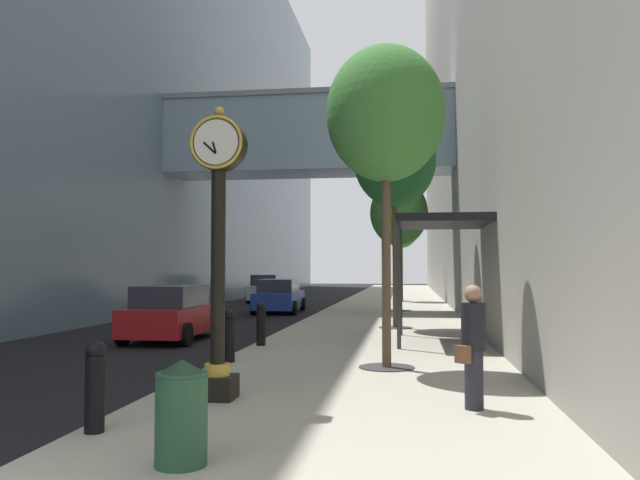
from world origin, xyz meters
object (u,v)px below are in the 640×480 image
(car_blue_near, at_px, (279,296))
(street_tree_mid_far, at_px, (399,213))
(bollard_third, at_px, (229,334))
(trash_bin, at_px, (181,411))
(car_red_far, at_px, (172,314))
(car_white_mid, at_px, (267,289))
(bollard_nearest, at_px, (95,384))
(pedestrian_walking, at_px, (473,343))
(street_clock, at_px, (218,237))
(street_tree_near, at_px, (386,115))
(street_tree_far, at_px, (401,228))
(bollard_fourth, at_px, (261,323))
(street_tree_mid_near, at_px, (395,161))

(car_blue_near, bearing_deg, street_tree_mid_far, 0.57)
(bollard_third, relative_size, trash_bin, 1.05)
(trash_bin, bearing_deg, car_red_far, 111.39)
(bollard_third, relative_size, car_blue_near, 0.24)
(street_tree_mid_far, bearing_deg, car_white_mid, 133.51)
(bollard_nearest, relative_size, pedestrian_walking, 0.64)
(bollard_nearest, xyz_separation_m, car_white_mid, (-4.88, 31.08, 0.10))
(bollard_third, bearing_deg, street_clock, -76.75)
(bollard_nearest, bearing_deg, bollard_third, 90.00)
(street_tree_near, height_order, pedestrian_walking, street_tree_near)
(street_clock, relative_size, pedestrian_walking, 2.56)
(street_tree_near, xyz_separation_m, car_blue_near, (-5.63, 16.94, -4.40))
(street_tree_mid_far, height_order, car_red_far, street_tree_mid_far)
(street_clock, xyz_separation_m, car_red_far, (-3.98, 8.53, -1.79))
(street_clock, bearing_deg, street_tree_near, 54.39)
(street_tree_far, bearing_deg, street_clock, -94.79)
(bollard_third, distance_m, street_tree_far, 25.66)
(bollard_fourth, relative_size, street_tree_near, 0.17)
(street_tree_mid_near, bearing_deg, street_tree_mid_far, 90.00)
(bollard_third, relative_size, street_tree_mid_far, 0.18)
(bollard_third, bearing_deg, bollard_nearest, -90.00)
(street_clock, xyz_separation_m, street_tree_mid_near, (2.42, 11.88, 3.09))
(bollard_fourth, relative_size, trash_bin, 1.05)
(street_tree_mid_near, bearing_deg, car_red_far, -152.35)
(trash_bin, height_order, pedestrian_walking, pedestrian_walking)
(street_tree_near, bearing_deg, bollard_fourth, 135.60)
(car_red_far, bearing_deg, bollard_third, -57.24)
(pedestrian_walking, relative_size, car_red_far, 0.43)
(street_tree_near, bearing_deg, car_blue_near, 108.38)
(street_clock, bearing_deg, bollard_nearest, -112.65)
(bollard_nearest, relative_size, street_tree_mid_near, 0.15)
(pedestrian_walking, relative_size, car_blue_near, 0.38)
(street_tree_mid_near, xyz_separation_m, street_tree_mid_far, (0.00, 8.50, -1.02))
(street_tree_near, xyz_separation_m, pedestrian_walking, (1.33, -3.57, -4.12))
(bollard_fourth, relative_size, pedestrian_walking, 0.64)
(bollard_third, height_order, pedestrian_walking, pedestrian_walking)
(street_tree_mid_far, distance_m, pedestrian_walking, 20.92)
(bollard_nearest, distance_m, car_blue_near, 22.53)
(street_tree_near, distance_m, car_white_mid, 27.23)
(car_blue_near, bearing_deg, bollard_nearest, -84.04)
(street_clock, relative_size, street_tree_mid_near, 0.62)
(street_tree_mid_near, distance_m, car_blue_near, 11.26)
(street_tree_mid_near, distance_m, street_tree_mid_far, 8.56)
(trash_bin, bearing_deg, car_blue_near, 99.23)
(street_clock, distance_m, street_tree_mid_near, 12.51)
(street_tree_mid_far, distance_m, car_red_far, 14.01)
(street_clock, height_order, street_tree_mid_far, street_tree_mid_far)
(bollard_third, relative_size, car_white_mid, 0.26)
(bollard_nearest, height_order, car_red_far, car_red_far)
(bollard_fourth, distance_m, pedestrian_walking, 8.22)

